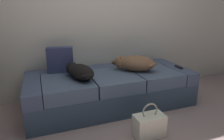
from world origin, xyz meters
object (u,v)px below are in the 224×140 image
Objects in this scene: throw_pillow at (60,60)px; couch at (111,89)px; dog_tan at (134,63)px; tv_remote at (179,67)px; dog_dark at (79,71)px; handbag at (149,125)px.

couch is at bearing -22.51° from throw_pillow.
dog_tan reaches higher than tv_remote.
throw_pillow is (-1.63, 0.39, 0.16)m from tv_remote.
dog_dark reaches higher than handbag.
tv_remote is 1.68m from throw_pillow.
throw_pillow is at bearing 124.07° from handbag.
handbag is (0.12, -0.84, -0.11)m from couch.
couch is 14.67× the size of tv_remote.
dog_dark is 1.45m from tv_remote.
tv_remote is 0.44× the size of throw_pillow.
throw_pillow reaches higher than dog_tan.
tv_remote is at bearing -7.69° from couch.
dog_tan is at bearing 4.49° from dog_dark.
throw_pillow is (-0.18, 0.36, 0.08)m from dog_dark.
handbag is (0.74, -1.10, -0.51)m from throw_pillow.
dog_dark is at bearing -63.34° from throw_pillow.
throw_pillow is 1.42m from handbag.
throw_pillow is at bearing 157.49° from couch.
dog_dark is at bearing -176.43° from tv_remote.
couch is 3.70× the size of dog_tan.
throw_pillow reaches higher than handbag.
dog_dark is 0.77m from dog_tan.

